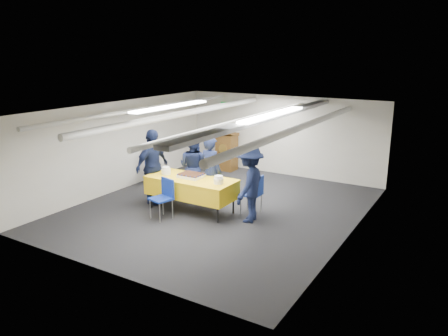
{
  "coord_description": "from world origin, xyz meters",
  "views": [
    {
      "loc": [
        5.0,
        -8.06,
        3.49
      ],
      "look_at": [
        0.26,
        -0.2,
        1.05
      ],
      "focal_mm": 35.0,
      "sensor_mm": 36.0,
      "label": 1
    }
  ],
  "objects": [
    {
      "name": "sailor_a",
      "position": [
        -0.25,
        0.07,
        0.83
      ],
      "size": [
        0.66,
        0.49,
        1.67
      ],
      "primitive_type": "imported",
      "rotation": [
        0.0,
        0.0,
        2.99
      ],
      "color": "black",
      "rests_on": "ground"
    },
    {
      "name": "chair_near",
      "position": [
        -0.71,
        -1.09,
        0.53
      ],
      "size": [
        0.51,
        0.51,
        0.87
      ],
      "color": "gray",
      "rests_on": "ground"
    },
    {
      "name": "serving_table",
      "position": [
        -0.47,
        -0.42,
        0.56
      ],
      "size": [
        2.05,
        0.9,
        0.77
      ],
      "color": "black",
      "rests_on": "ground"
    },
    {
      "name": "room_shell",
      "position": [
        0.09,
        0.41,
        1.81
      ],
      "size": [
        6.0,
        7.0,
        2.3
      ],
      "color": "beige",
      "rests_on": "ground"
    },
    {
      "name": "sailor_c",
      "position": [
        -1.56,
        -0.44,
        0.89
      ],
      "size": [
        0.45,
        1.05,
        1.77
      ],
      "primitive_type": "imported",
      "rotation": [
        0.0,
        0.0,
        1.55
      ],
      "color": "black",
      "rests_on": "ground"
    },
    {
      "name": "sailor_d",
      "position": [
        0.94,
        -0.3,
        0.82
      ],
      "size": [
        0.74,
        1.13,
        1.65
      ],
      "primitive_type": "imported",
      "rotation": [
        0.0,
        0.0,
        -1.44
      ],
      "color": "black",
      "rests_on": "ground"
    },
    {
      "name": "sheet_cake",
      "position": [
        -0.5,
        -0.38,
        0.82
      ],
      "size": [
        0.54,
        0.42,
        0.09
      ],
      "color": "white",
      "rests_on": "serving_table"
    },
    {
      "name": "sailor_b",
      "position": [
        -0.91,
        0.32,
        0.8
      ],
      "size": [
        0.79,
        0.62,
        1.6
      ],
      "primitive_type": "imported",
      "rotation": [
        0.0,
        0.0,
        3.15
      ],
      "color": "black",
      "rests_on": "ground"
    },
    {
      "name": "plate_stack_right",
      "position": [
        0.29,
        -0.47,
        0.85
      ],
      "size": [
        0.21,
        0.21,
        0.17
      ],
      "color": "white",
      "rests_on": "serving_table"
    },
    {
      "name": "podium",
      "position": [
        -1.6,
        3.05,
        0.61
      ],
      "size": [
        0.62,
        0.53,
        1.25
      ],
      "color": "brown",
      "rests_on": "ground"
    },
    {
      "name": "plate_stack_left",
      "position": [
        -1.13,
        -0.47,
        0.85
      ],
      "size": [
        0.21,
        0.21,
        0.17
      ],
      "color": "white",
      "rests_on": "serving_table"
    },
    {
      "name": "chair_right",
      "position": [
        0.85,
        0.13,
        0.53
      ],
      "size": [
        0.43,
        0.43,
        0.87
      ],
      "color": "gray",
      "rests_on": "ground"
    },
    {
      "name": "ground",
      "position": [
        0.0,
        0.0,
        0.0
      ],
      "size": [
        7.0,
        7.0,
        0.0
      ],
      "primitive_type": "plane",
      "color": "black",
      "rests_on": "ground"
    },
    {
      "name": "chair_left",
      "position": [
        -2.54,
        0.72,
        0.53
      ],
      "size": [
        0.59,
        0.59,
        0.87
      ],
      "color": "gray",
      "rests_on": "ground"
    }
  ]
}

